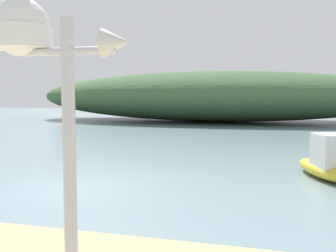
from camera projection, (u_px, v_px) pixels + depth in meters
name	position (u px, v px, depth m)	size (l,w,h in m)	color
ground_plane	(68.00, 188.00, 10.94)	(120.00, 120.00, 0.00)	gray
distant_hill	(213.00, 96.00, 39.21)	(37.18, 14.15, 5.00)	#3D6038
mast_structure	(34.00, 57.00, 3.53)	(1.35, 0.58, 3.30)	silver
motorboat_off_point	(327.00, 163.00, 12.25)	(2.01, 3.45, 1.42)	gold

